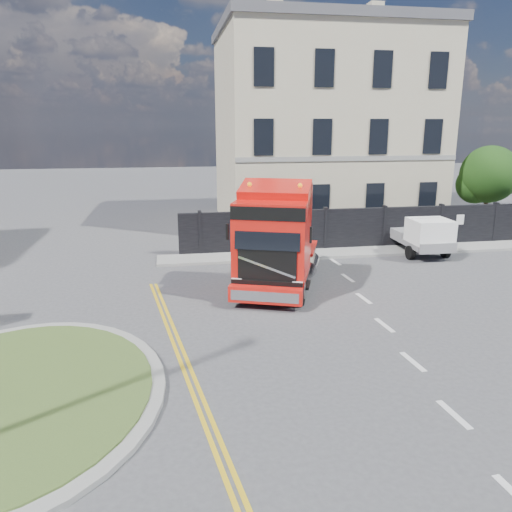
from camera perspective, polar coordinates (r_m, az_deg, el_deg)
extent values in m
plane|color=#424244|center=(15.22, 3.55, -8.07)|extent=(120.00, 120.00, 0.00)
cylinder|color=gray|center=(12.68, -26.33, -14.34)|extent=(6.80, 6.80, 0.12)
cylinder|color=#374E1F|center=(12.64, -26.38, -14.02)|extent=(6.20, 6.20, 0.05)
cube|color=black|center=(24.96, 12.27, 3.11)|extent=(18.00, 0.25, 2.00)
cube|color=#C2B99A|center=(31.54, 7.52, 13.92)|extent=(12.00, 10.00, 11.00)
cube|color=#4F4F54|center=(31.99, 7.90, 24.27)|extent=(12.30, 10.30, 0.50)
cube|color=#C2B99A|center=(31.39, 2.14, 25.96)|extent=(0.80, 0.80, 1.60)
cube|color=#C2B99A|center=(33.12, 13.42, 25.01)|extent=(0.80, 0.80, 1.60)
cylinder|color=#382619|center=(31.57, 24.72, 4.85)|extent=(0.24, 0.24, 2.40)
sphere|color=#153610|center=(31.34, 25.12, 8.45)|extent=(3.20, 3.20, 3.20)
sphere|color=#153610|center=(31.44, 23.83, 7.50)|extent=(2.20, 2.20, 2.20)
cube|color=gray|center=(24.36, 12.94, 0.51)|extent=(20.00, 1.60, 0.12)
cube|color=black|center=(19.29, 2.70, -0.80)|extent=(4.38, 6.57, 0.44)
cube|color=red|center=(17.33, 1.96, 2.05)|extent=(3.16, 3.22, 2.72)
cube|color=red|center=(18.11, 2.49, 6.20)|extent=(2.58, 1.67, 1.36)
cube|color=black|center=(16.04, 1.30, 2.45)|extent=(2.02, 0.80, 1.02)
cube|color=red|center=(16.28, 1.08, -4.48)|extent=(2.39, 1.17, 0.53)
cylinder|color=black|center=(17.20, -1.94, -3.52)|extent=(0.65, 1.06, 1.01)
cylinder|color=gray|center=(17.20, -1.94, -3.52)|extent=(0.52, 0.64, 0.56)
cylinder|color=black|center=(16.89, 5.04, -3.92)|extent=(0.65, 1.06, 1.01)
cylinder|color=gray|center=(16.89, 5.04, -3.92)|extent=(0.52, 0.64, 0.56)
cylinder|color=black|center=(20.44, 0.15, -0.54)|extent=(0.65, 1.06, 1.01)
cylinder|color=gray|center=(20.44, 0.15, -0.54)|extent=(0.52, 0.64, 0.56)
cylinder|color=black|center=(20.18, 6.03, -0.83)|extent=(0.65, 1.06, 1.01)
cylinder|color=gray|center=(20.18, 6.03, -0.83)|extent=(0.52, 0.64, 0.56)
cylinder|color=black|center=(21.55, 0.72, 0.27)|extent=(0.65, 1.06, 1.01)
cylinder|color=gray|center=(21.55, 0.72, 0.27)|extent=(0.52, 0.64, 0.56)
cylinder|color=black|center=(21.30, 6.29, 0.00)|extent=(0.65, 1.06, 1.01)
cylinder|color=gray|center=(21.30, 6.29, 0.00)|extent=(0.52, 0.64, 0.56)
cube|color=slate|center=(25.05, 17.65, 1.92)|extent=(1.83, 4.38, 0.23)
cube|color=white|center=(23.77, 19.24, 2.58)|extent=(1.76, 1.67, 1.17)
cylinder|color=black|center=(23.56, 17.23, 0.38)|extent=(0.23, 0.63, 0.63)
cylinder|color=black|center=(24.38, 20.83, 0.54)|extent=(0.23, 0.63, 0.63)
cylinder|color=black|center=(25.93, 14.55, 1.85)|extent=(0.23, 0.63, 0.63)
cylinder|color=black|center=(26.68, 17.92, 1.96)|extent=(0.23, 0.63, 0.63)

